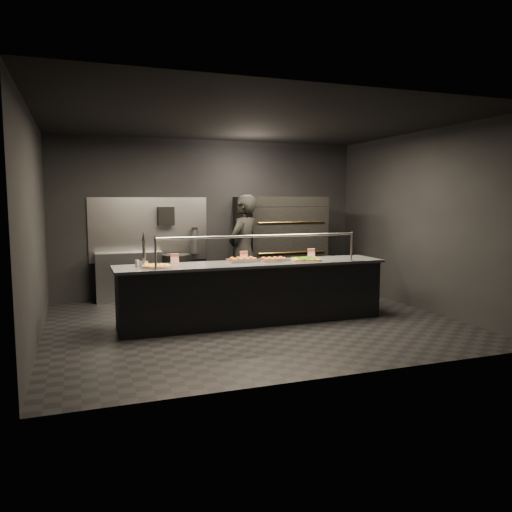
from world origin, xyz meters
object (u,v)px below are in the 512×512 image
at_px(fire_extinguisher, 195,241).
at_px(slider_tray_a, 243,260).
at_px(service_counter, 253,292).
at_px(towel_dispenser, 166,216).
at_px(worker, 243,251).
at_px(slider_tray_b, 274,260).
at_px(square_pizza, 306,259).
at_px(beer_tap, 144,256).
at_px(round_pizza, 157,266).
at_px(pizza_oven, 279,246).
at_px(prep_shelf, 130,277).
at_px(trash_bin, 177,277).

bearing_deg(fire_extinguisher, slider_tray_a, -84.05).
xyz_separation_m(service_counter, towel_dispenser, (-0.90, 2.39, 1.09)).
bearing_deg(worker, slider_tray_b, 54.52).
bearing_deg(square_pizza, slider_tray_b, 170.77).
distance_m(service_counter, fire_extinguisher, 2.50).
height_order(service_counter, beer_tap, beer_tap).
distance_m(round_pizza, slider_tray_b, 1.79).
bearing_deg(beer_tap, pizza_oven, 32.24).
height_order(prep_shelf, beer_tap, beer_tap).
height_order(beer_tap, trash_bin, beer_tap).
bearing_deg(trash_bin, slider_tray_a, -71.23).
bearing_deg(fire_extinguisher, service_counter, -81.70).
height_order(fire_extinguisher, round_pizza, fire_extinguisher).
xyz_separation_m(service_counter, worker, (0.24, 1.20, 0.51)).
distance_m(pizza_oven, round_pizza, 3.28).
height_order(beer_tap, slider_tray_b, beer_tap).
bearing_deg(slider_tray_b, towel_dispenser, 117.83).
bearing_deg(slider_tray_a, worker, 71.33).
bearing_deg(service_counter, towel_dispenser, 110.63).
bearing_deg(trash_bin, worker, -41.10).
bearing_deg(round_pizza, fire_extinguisher, 65.67).
distance_m(service_counter, worker, 1.32).
height_order(beer_tap, slider_tray_a, beer_tap).
height_order(square_pizza, worker, worker).
height_order(service_counter, slider_tray_b, service_counter).
bearing_deg(square_pizza, worker, 116.06).
relative_size(fire_extinguisher, round_pizza, 1.11).
xyz_separation_m(prep_shelf, fire_extinguisher, (1.25, 0.08, 0.61)).
relative_size(slider_tray_b, square_pizza, 0.97).
bearing_deg(service_counter, beer_tap, 175.20).
bearing_deg(beer_tap, prep_shelf, 90.00).
height_order(towel_dispenser, fire_extinguisher, towel_dispenser).
height_order(fire_extinguisher, slider_tray_a, fire_extinguisher).
bearing_deg(slider_tray_b, prep_shelf, 130.37).
xyz_separation_m(towel_dispenser, square_pizza, (1.75, -2.44, -0.61)).
bearing_deg(slider_tray_b, round_pizza, -177.88).
height_order(service_counter, trash_bin, service_counter).
bearing_deg(prep_shelf, square_pizza, -44.03).
bearing_deg(trash_bin, prep_shelf, 163.97).
distance_m(round_pizza, worker, 2.09).
xyz_separation_m(pizza_oven, towel_dispenser, (-2.10, 0.49, 0.58)).
distance_m(prep_shelf, square_pizza, 3.44).
bearing_deg(towel_dispenser, slider_tray_a, -70.70).
distance_m(pizza_oven, trash_bin, 2.05).
distance_m(prep_shelf, beer_tap, 2.27).
bearing_deg(slider_tray_b, pizza_oven, 65.35).
height_order(fire_extinguisher, beer_tap, beer_tap).
xyz_separation_m(towel_dispenser, beer_tap, (-0.70, -2.26, -0.49)).
height_order(slider_tray_a, slider_tray_b, slider_tray_a).
relative_size(round_pizza, trash_bin, 0.54).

